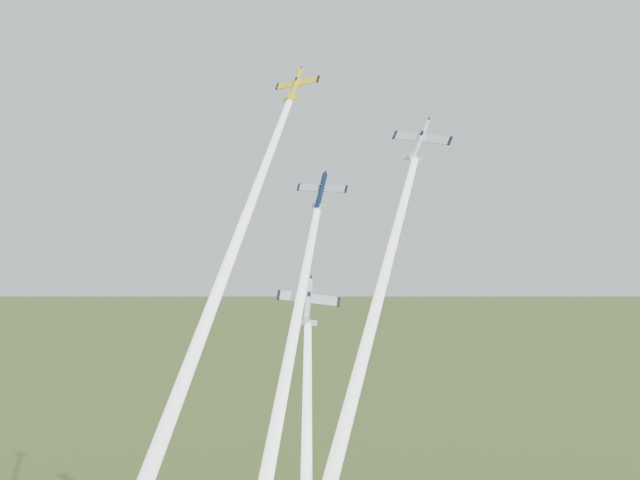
{
  "coord_description": "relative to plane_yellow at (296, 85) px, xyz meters",
  "views": [
    {
      "loc": [
        30.48,
        -109.22,
        94.59
      ],
      "look_at": [
        0.0,
        -6.0,
        92.0
      ],
      "focal_mm": 45.0,
      "sensor_mm": 36.0,
      "label": 1
    }
  ],
  "objects": [
    {
      "name": "plane_yellow",
      "position": [
        0.0,
        0.0,
        0.0
      ],
      "size": [
        8.26,
        6.92,
        7.52
      ],
      "primitive_type": null,
      "rotation": [
        1.0,
        -0.07,
        -0.24
      ],
      "color": "yellow"
    },
    {
      "name": "plane_navy",
      "position": [
        6.81,
        -9.69,
        -16.34
      ],
      "size": [
        7.49,
        4.85,
        6.91
      ],
      "primitive_type": null,
      "rotation": [
        1.0,
        0.05,
        -0.01
      ],
      "color": "#0C1838"
    },
    {
      "name": "plane_silver_low",
      "position": [
        7.24,
        -17.04,
        -30.91
      ],
      "size": [
        8.66,
        7.76,
        8.42
      ],
      "primitive_type": null,
      "rotation": [
        1.0,
        0.12,
        0.29
      ],
      "color": "silver"
    },
    {
      "name": "smoke_trail_silver_right",
      "position": [
        15.01,
        -28.37,
        -43.87
      ],
      "size": [
        11.86,
        42.42,
        64.49
      ],
      "primitive_type": null,
      "rotation": [
        -0.58,
        0.0,
        -0.22
      ],
      "color": "white"
    },
    {
      "name": "smoke_trail_navy",
      "position": [
        6.68,
        -29.81,
        -47.35
      ],
      "size": [
        2.6,
        38.74,
        57.93
      ],
      "primitive_type": null,
      "rotation": [
        -0.58,
        0.0,
        -0.01
      ],
      "color": "white"
    },
    {
      "name": "smoke_trail_yellow",
      "position": [
        -5.17,
        -20.78,
        -33.02
      ],
      "size": [
        12.26,
        40.66,
        61.94
      ],
      "primitive_type": null,
      "rotation": [
        -0.58,
        0.0,
        -0.24
      ],
      "color": "white"
    },
    {
      "name": "plane_silver_right",
      "position": [
        19.97,
        -6.69,
        -9.58
      ],
      "size": [
        10.38,
        7.23,
        8.97
      ],
      "primitive_type": null,
      "rotation": [
        1.0,
        0.15,
        -0.22
      ],
      "color": "silver"
    }
  ]
}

